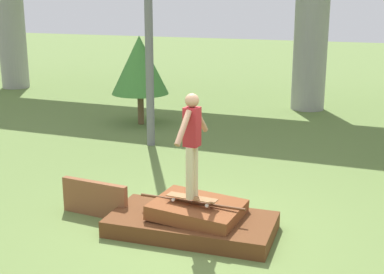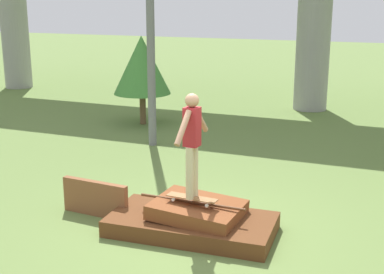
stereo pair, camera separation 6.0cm
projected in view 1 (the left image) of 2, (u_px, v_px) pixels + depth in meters
name	position (u px, v px, depth m)	size (l,w,h in m)	color
ground_plane	(192.00, 232.00, 8.55)	(80.00, 80.00, 0.00)	olive
scrap_pile	(193.00, 220.00, 8.50)	(2.69, 1.46, 0.54)	#5B3319
scrap_plank_loose	(95.00, 199.00, 9.13)	(1.27, 0.19, 0.61)	brown
skateboard	(192.00, 198.00, 8.33)	(0.83, 0.24, 0.09)	brown
skater	(192.00, 139.00, 8.08)	(0.23, 1.08, 1.64)	#C6B78E
utility_pole	(148.00, 0.00, 12.72)	(1.30, 0.20, 6.92)	slate
tree_behind_right	(140.00, 65.00, 15.43)	(1.67, 1.67, 2.59)	brown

